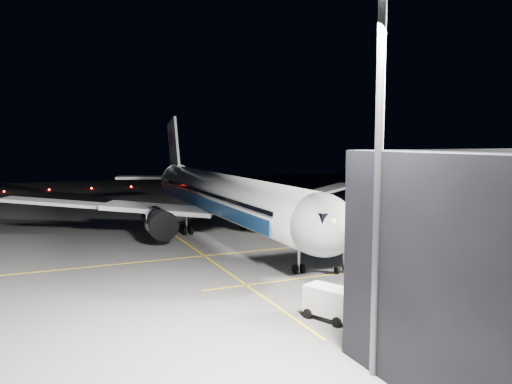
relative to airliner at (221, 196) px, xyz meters
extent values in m
plane|color=#4C4C4F|center=(1.08, 0.00, -5.16)|extent=(200.00, 200.00, 0.00)
cube|color=gold|center=(11.08, 0.00, -5.16)|extent=(0.25, 80.00, 0.01)
cube|color=gold|center=(1.08, -6.00, -5.16)|extent=(70.00, 0.25, 0.01)
cube|color=gold|center=(23.08, 10.00, -5.16)|extent=(0.25, 40.00, 0.01)
cylinder|color=silver|center=(1.08, 0.00, 0.14)|extent=(48.00, 5.60, 5.60)
ellipsoid|color=silver|center=(25.08, 0.00, 0.14)|extent=(8.96, 5.60, 5.60)
cube|color=black|center=(27.38, 0.00, 1.14)|extent=(2.20, 3.40, 0.90)
cone|color=silver|center=(-27.42, 0.00, 0.44)|extent=(9.00, 5.49, 5.49)
cube|color=#215097|center=(0.08, 2.78, -0.76)|extent=(42.24, 0.25, 1.50)
cube|color=#215097|center=(0.08, -2.78, -0.76)|extent=(42.24, 0.25, 1.50)
cube|color=silver|center=(-1.42, 8.00, -1.46)|extent=(11.36, 15.23, 1.53)
cube|color=silver|center=(-1.42, -8.00, -1.46)|extent=(11.36, 15.23, 1.53)
cube|color=silver|center=(-6.42, 20.50, -0.59)|extent=(8.57, 13.22, 1.31)
cube|color=silver|center=(-6.42, -20.50, -0.59)|extent=(8.57, 13.22, 1.31)
cube|color=silver|center=(-26.92, 5.20, 0.74)|extent=(6.20, 9.67, 0.45)
cube|color=silver|center=(-26.92, -5.20, 0.74)|extent=(6.20, 9.67, 0.45)
cube|color=white|center=(-25.12, 0.00, 6.34)|extent=(7.53, 0.40, 10.28)
cube|color=#C94497|center=(-25.92, 0.00, 7.74)|extent=(3.22, 0.55, 3.22)
cylinder|color=#B7B7BF|center=(2.28, 9.00, -2.61)|extent=(5.60, 3.40, 3.40)
cylinder|color=#B7B7BF|center=(2.28, -9.00, -2.61)|extent=(5.60, 3.40, 3.40)
cylinder|color=#9999A0|center=(21.58, 0.00, -3.91)|extent=(0.26, 0.26, 2.50)
cylinder|color=black|center=(21.58, 0.00, -4.71)|extent=(0.90, 0.70, 0.90)
cylinder|color=#9999A0|center=(-1.92, 4.30, -3.91)|extent=(0.26, 0.26, 2.50)
cylinder|color=#9999A0|center=(-1.92, -4.30, -3.91)|extent=(0.26, 0.26, 2.50)
cylinder|color=black|center=(-1.92, 4.30, -4.61)|extent=(1.10, 1.60, 1.10)
cylinder|color=black|center=(-1.92, -4.30, -4.61)|extent=(1.10, 1.60, 1.10)
cube|color=#B2B2B7|center=(23.08, 20.05, -0.56)|extent=(3.00, 33.90, 2.80)
cube|color=#B2B2B7|center=(23.08, 4.20, -0.56)|extent=(3.60, 3.20, 3.40)
cylinder|color=#9999A0|center=(23.08, 4.20, -3.61)|extent=(0.70, 0.70, 3.10)
cylinder|color=black|center=(23.08, 3.30, -4.81)|extent=(0.70, 0.30, 0.70)
cylinder|color=black|center=(23.08, 5.10, -4.81)|extent=(0.70, 0.30, 0.70)
cylinder|color=#59595E|center=(41.08, -6.00, 4.84)|extent=(0.44, 0.44, 20.00)
sphere|color=#FF140A|center=(-70.92, -30.00, -4.94)|extent=(0.44, 0.44, 0.44)
sphere|color=#FF140A|center=(-70.92, -20.00, -4.94)|extent=(0.44, 0.44, 0.44)
sphere|color=#FF140A|center=(-70.92, -10.00, -4.94)|extent=(0.44, 0.44, 0.44)
sphere|color=#FF140A|center=(-70.92, 0.00, -4.94)|extent=(0.44, 0.44, 0.44)
sphere|color=#FF140A|center=(-70.92, 10.00, -4.94)|extent=(0.44, 0.44, 0.44)
sphere|color=#FF140A|center=(-70.92, 20.00, -4.94)|extent=(0.44, 0.44, 0.44)
sphere|color=#FF140A|center=(-70.92, 30.00, -4.94)|extent=(0.44, 0.44, 0.44)
cube|color=silver|center=(33.06, -3.77, -3.81)|extent=(3.91, 3.01, 1.93)
cube|color=silver|center=(34.99, -2.92, -4.33)|extent=(1.95, 2.09, 1.05)
cube|color=black|center=(34.99, -2.92, -3.89)|extent=(1.56, 1.79, 0.44)
cylinder|color=black|center=(33.82, -2.43, -4.81)|extent=(0.73, 0.48, 0.70)
cylinder|color=black|center=(34.55, -4.12, -4.81)|extent=(0.73, 0.48, 0.70)
cylinder|color=black|center=(31.57, -3.41, -4.81)|extent=(0.73, 0.48, 0.70)
cylinder|color=black|center=(32.31, -5.10, -4.81)|extent=(0.73, 0.48, 0.70)
cube|color=black|center=(2.57, 13.10, -4.33)|extent=(2.97, 2.22, 1.22)
cube|color=black|center=(2.57, 13.10, -3.56)|extent=(1.33, 1.33, 0.67)
sphere|color=#FFF2CC|center=(1.84, 12.38, -4.33)|extent=(0.29, 0.29, 0.29)
sphere|color=#FFF2CC|center=(2.92, 12.13, -4.33)|extent=(0.29, 0.29, 0.29)
cylinder|color=black|center=(3.76, 13.79, -4.83)|extent=(0.70, 0.39, 0.67)
cylinder|color=black|center=(3.34, 11.95, -4.83)|extent=(0.70, 0.39, 0.67)
cylinder|color=black|center=(1.81, 14.24, -4.83)|extent=(0.70, 0.39, 0.67)
cylinder|color=black|center=(1.39, 12.40, -4.83)|extent=(0.70, 0.39, 0.67)
cone|color=#FF5F0A|center=(-3.44, 4.00, -4.87)|extent=(0.39, 0.39, 0.58)
cone|color=#FF5F0A|center=(7.08, 4.67, -4.88)|extent=(0.38, 0.38, 0.57)
cone|color=#FF5F0A|center=(0.57, 4.80, -4.88)|extent=(0.38, 0.38, 0.57)
camera|label=1|loc=(62.11, -22.08, 7.42)|focal=35.00mm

